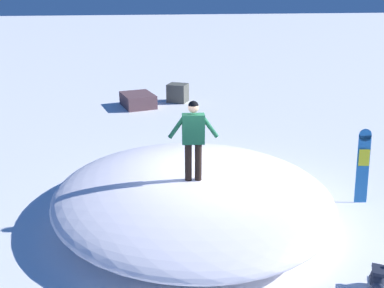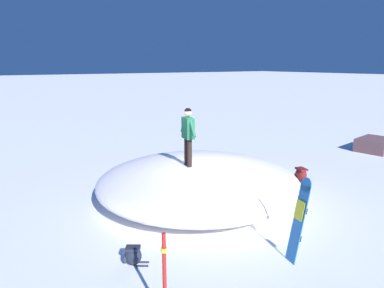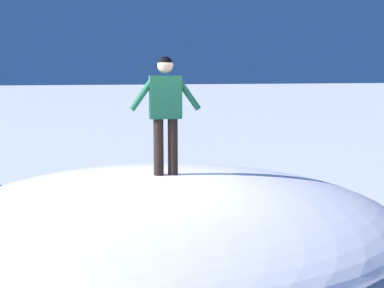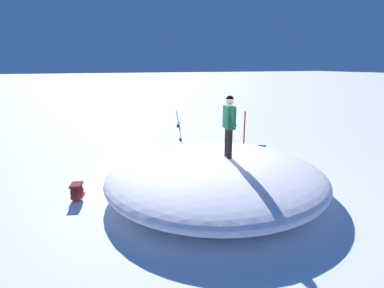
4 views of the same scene
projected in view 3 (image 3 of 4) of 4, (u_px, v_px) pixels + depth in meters
The scene contains 3 objects.
ground at pixel (132, 254), 6.63m from camera, with size 240.00×240.00×0.00m, color white.
snow_mound at pixel (170, 213), 6.84m from camera, with size 5.76×5.99×0.94m, color white.
snowboarder_standing at pixel (165, 105), 6.96m from camera, with size 0.99×0.30×1.64m.
Camera 3 is at (-1.47, -6.25, 2.32)m, focal length 47.24 mm.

